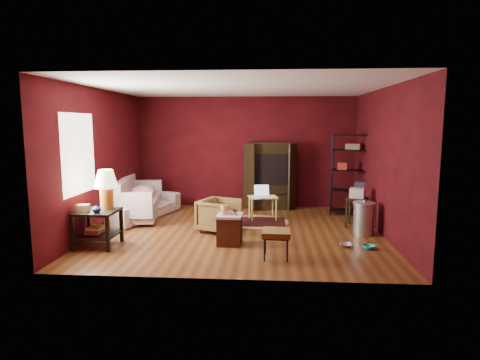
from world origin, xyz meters
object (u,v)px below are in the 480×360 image
object	(u,v)px
sofa	(140,199)
hamper	(230,229)
armchair	(219,214)
wire_shelving	(352,171)
side_table	(102,201)
laptop_desk	(263,199)
tv_armoire	(270,174)

from	to	relation	value
sofa	hamper	distance (m)	2.92
armchair	wire_shelving	xyz separation A→B (m)	(2.88, 1.66, 0.68)
armchair	side_table	world-z (taller)	side_table
laptop_desk	tv_armoire	world-z (taller)	tv_armoire
side_table	tv_armoire	size ratio (longest dim) A/B	0.79
laptop_desk	wire_shelving	bearing A→B (deg)	5.35
armchair	tv_armoire	xyz separation A→B (m)	(0.99, 2.26, 0.51)
tv_armoire	wire_shelving	distance (m)	1.99
sofa	hamper	bearing A→B (deg)	-112.13
laptop_desk	sofa	bearing A→B (deg)	168.09
sofa	side_table	xyz separation A→B (m)	(0.03, -2.09, 0.37)
laptop_desk	wire_shelving	size ratio (longest dim) A/B	0.41
armchair	wire_shelving	size ratio (longest dim) A/B	0.38
sofa	wire_shelving	bearing A→B (deg)	-64.72
armchair	tv_armoire	size ratio (longest dim) A/B	0.43
sofa	wire_shelving	distance (m)	4.91
armchair	side_table	xyz separation A→B (m)	(-1.92, -1.05, 0.44)
sofa	tv_armoire	bearing A→B (deg)	-49.42
hamper	tv_armoire	distance (m)	3.23
hamper	wire_shelving	world-z (taller)	wire_shelving
laptop_desk	wire_shelving	xyz separation A→B (m)	(2.05, 0.63, 0.56)
sofa	armchair	distance (m)	2.20
side_table	hamper	size ratio (longest dim) A/B	2.15
side_table	sofa	bearing A→B (deg)	90.75
armchair	tv_armoire	distance (m)	2.52
sofa	laptop_desk	distance (m)	2.78
sofa	laptop_desk	bearing A→B (deg)	-72.22
sofa	armchair	bearing A→B (deg)	-100.20
armchair	laptop_desk	world-z (taller)	laptop_desk
laptop_desk	tv_armoire	distance (m)	1.30
armchair	hamper	distance (m)	0.89
hamper	wire_shelving	distance (m)	3.68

